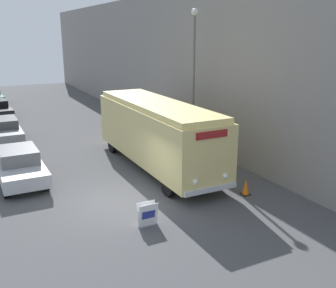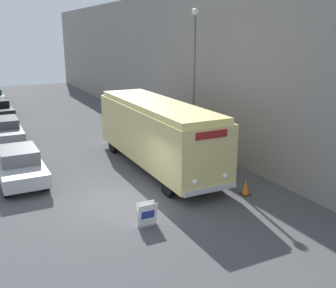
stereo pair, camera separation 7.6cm
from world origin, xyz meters
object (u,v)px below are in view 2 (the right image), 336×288
(streetlamp, at_px, (194,65))
(traffic_cone, at_px, (246,187))
(vintage_bus, at_px, (157,131))
(parked_car_mid, at_px, (5,130))
(sign_board, at_px, (147,215))
(parked_car_near, at_px, (20,164))

(streetlamp, height_order, traffic_cone, streetlamp)
(traffic_cone, bearing_deg, vintage_bus, 110.69)
(vintage_bus, height_order, parked_car_mid, vintage_bus)
(parked_car_mid, xyz_separation_m, traffic_cone, (8.08, -12.88, -0.46))
(sign_board, relative_size, parked_car_mid, 0.18)
(parked_car_mid, bearing_deg, sign_board, -76.12)
(parked_car_near, xyz_separation_m, traffic_cone, (8.07, -5.91, -0.42))
(streetlamp, relative_size, parked_car_mid, 1.62)
(sign_board, height_order, streetlamp, streetlamp)
(sign_board, bearing_deg, traffic_cone, 7.79)
(sign_board, xyz_separation_m, parked_car_mid, (-3.36, 13.52, 0.39))
(sign_board, distance_m, streetlamp, 9.72)
(sign_board, distance_m, traffic_cone, 4.76)
(traffic_cone, bearing_deg, parked_car_mid, 122.09)
(sign_board, bearing_deg, vintage_bus, 61.64)
(sign_board, xyz_separation_m, traffic_cone, (4.72, 0.65, -0.07))
(vintage_bus, xyz_separation_m, streetlamp, (2.72, 1.15, 2.99))
(vintage_bus, relative_size, parked_car_near, 2.04)
(sign_board, distance_m, parked_car_near, 7.37)
(parked_car_mid, distance_m, traffic_cone, 15.21)
(streetlamp, distance_m, traffic_cone, 7.49)
(parked_car_near, bearing_deg, traffic_cone, -36.86)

